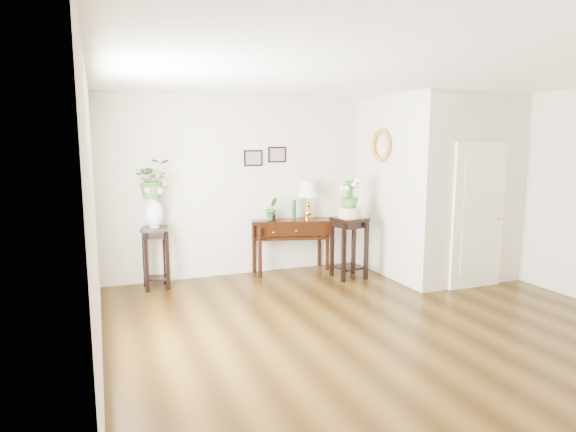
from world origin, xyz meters
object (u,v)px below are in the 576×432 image
plant_stand_b (349,248)px  table_lamp (308,197)px  plant_stand_a (156,258)px  console_table (291,245)px

plant_stand_b → table_lamp: bearing=120.1°
table_lamp → plant_stand_a: 2.57m
table_lamp → plant_stand_b: (0.40, -0.69, -0.73)m
plant_stand_b → console_table: bearing=135.2°
table_lamp → console_table: bearing=180.0°
plant_stand_a → plant_stand_b: 2.90m
plant_stand_a → console_table: bearing=3.9°
console_table → table_lamp: bearing=15.5°
plant_stand_a → plant_stand_b: bearing=-10.7°
console_table → plant_stand_b: (0.69, -0.69, 0.05)m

